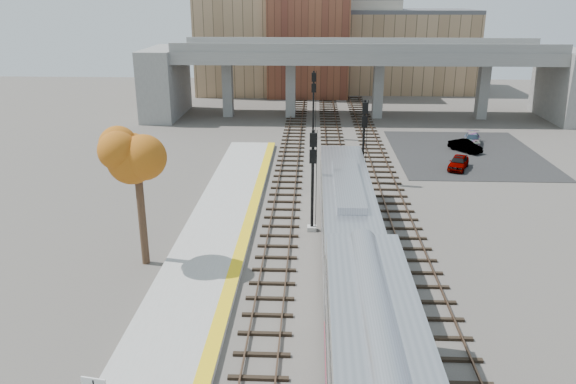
% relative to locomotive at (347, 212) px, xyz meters
% --- Properties ---
extents(ground, '(160.00, 160.00, 0.00)m').
position_rel_locomotive_xyz_m(ground, '(-1.00, -5.76, -2.28)').
color(ground, '#47423D').
rests_on(ground, ground).
extents(platform, '(4.50, 60.00, 0.35)m').
position_rel_locomotive_xyz_m(platform, '(-8.25, -5.76, -2.10)').
color(platform, '#9E9E99').
rests_on(platform, ground).
extents(yellow_strip, '(0.70, 60.00, 0.01)m').
position_rel_locomotive_xyz_m(yellow_strip, '(-6.35, -5.76, -1.92)').
color(yellow_strip, yellow).
rests_on(yellow_strip, platform).
extents(tracks, '(10.70, 95.00, 0.25)m').
position_rel_locomotive_xyz_m(tracks, '(-0.07, 6.74, -2.20)').
color(tracks, black).
rests_on(tracks, ground).
extents(overpass, '(54.00, 12.00, 9.50)m').
position_rel_locomotive_xyz_m(overpass, '(3.92, 39.24, 3.53)').
color(overpass, slate).
rests_on(overpass, ground).
extents(buildings_far, '(43.00, 21.00, 20.60)m').
position_rel_locomotive_xyz_m(buildings_far, '(0.26, 60.81, 5.60)').
color(buildings_far, tan).
rests_on(buildings_far, ground).
extents(parking_lot, '(14.00, 18.00, 0.04)m').
position_rel_locomotive_xyz_m(parking_lot, '(13.00, 22.24, -2.26)').
color(parking_lot, black).
rests_on(parking_lot, ground).
extents(locomotive, '(3.02, 19.05, 4.10)m').
position_rel_locomotive_xyz_m(locomotive, '(0.00, 0.00, 0.00)').
color(locomotive, '#A8AAB2').
rests_on(locomotive, ground).
extents(signal_mast_near, '(0.60, 0.64, 6.81)m').
position_rel_locomotive_xyz_m(signal_mast_near, '(-2.10, 2.29, 1.06)').
color(signal_mast_near, '#9E9E99').
rests_on(signal_mast_near, ground).
extents(signal_mast_mid, '(0.60, 0.64, 6.88)m').
position_rel_locomotive_xyz_m(signal_mast_mid, '(2.00, 12.55, 1.11)').
color(signal_mast_mid, '#9E9E99').
rests_on(signal_mast_mid, ground).
extents(signal_mast_far, '(0.60, 0.64, 7.20)m').
position_rel_locomotive_xyz_m(signal_mast_far, '(-2.10, 27.93, 1.32)').
color(signal_mast_far, '#9E9E99').
rests_on(signal_mast_far, ground).
extents(tree, '(3.60, 3.60, 8.73)m').
position_rel_locomotive_xyz_m(tree, '(-11.73, -2.86, 4.20)').
color(tree, '#382619').
rests_on(tree, ground).
extents(car_a, '(2.76, 3.90, 1.23)m').
position_rel_locomotive_xyz_m(car_a, '(10.92, 16.75, -1.62)').
color(car_a, '#99999E').
rests_on(car_a, parking_lot).
extents(car_b, '(3.05, 3.52, 1.15)m').
position_rel_locomotive_xyz_m(car_b, '(13.02, 22.75, -1.66)').
color(car_b, '#99999E').
rests_on(car_b, parking_lot).
extents(car_c, '(2.54, 4.21, 1.14)m').
position_rel_locomotive_xyz_m(car_c, '(14.44, 25.61, -1.67)').
color(car_c, '#99999E').
rests_on(car_c, parking_lot).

